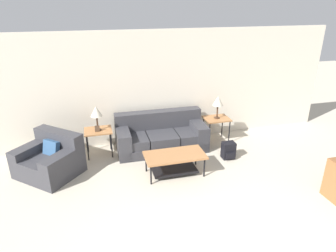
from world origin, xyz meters
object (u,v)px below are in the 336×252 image
coffee_table (175,160)px  table_lamp_left (96,112)px  armchair (50,160)px  table_lamp_right (218,101)px  side_table_right (217,120)px  side_table_left (98,133)px  backpack (228,151)px  couch (161,136)px

coffee_table → table_lamp_left: 1.95m
armchair → table_lamp_right: (3.73, 0.54, 0.72)m
side_table_right → table_lamp_right: 0.47m
armchair → coffee_table: size_ratio=1.22×
armchair → side_table_right: size_ratio=2.40×
coffee_table → table_lamp_left: size_ratio=2.17×
side_table_left → side_table_right: (2.76, 0.00, 0.00)m
side_table_left → side_table_right: same height
side_table_right → backpack: 0.95m
side_table_left → table_lamp_left: (0.00, 0.00, 0.47)m
armchair → side_table_left: 1.14m
table_lamp_left → side_table_right: bearing=-0.0°
side_table_left → backpack: size_ratio=1.62×
couch → table_lamp_left: bearing=178.2°
table_lamp_left → table_lamp_right: (2.76, 0.00, 0.00)m
armchair → side_table_right: bearing=8.3°
coffee_table → side_table_left: (-1.38, 1.20, 0.21)m
couch → backpack: couch is taller
armchair → side_table_left: bearing=29.3°
couch → table_lamp_right: 1.55m
coffee_table → backpack: 1.35m
couch → table_lamp_left: 1.55m
couch → side_table_left: size_ratio=3.40×
coffee_table → side_table_right: 1.84m
armchair → side_table_left: size_ratio=2.40×
table_lamp_right → backpack: 1.21m
table_lamp_left → armchair: bearing=-150.7°
table_lamp_left → backpack: table_lamp_left is taller
side_table_left → couch: bearing=-1.8°
side_table_right → table_lamp_right: bearing=104.0°
side_table_left → table_lamp_left: table_lamp_left is taller
coffee_table → side_table_left: bearing=139.1°
side_table_right → armchair: bearing=-171.7°
armchair → side_table_left: armchair is taller
armchair → coffee_table: armchair is taller
table_lamp_left → side_table_left: bearing=-90.0°
armchair → table_lamp_right: size_ratio=2.64×
side_table_right → table_lamp_left: bearing=180.0°
table_lamp_left → backpack: bearing=-18.1°
table_lamp_left → backpack: 2.94m
backpack → table_lamp_left: bearing=161.9°
couch → armchair: (-2.35, -0.50, -0.01)m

